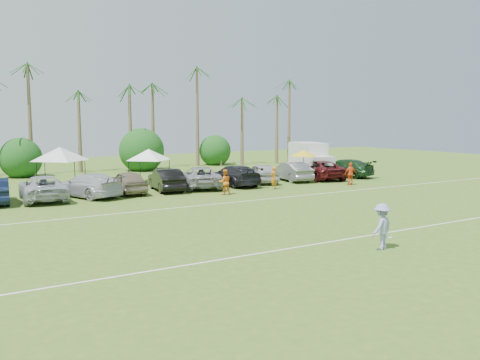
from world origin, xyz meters
TOP-DOWN VIEW (x-y plane):
  - ground at (0.00, 0.00)m, footprint 120.00×120.00m
  - field_lines at (0.00, 8.00)m, footprint 80.00×12.10m
  - palm_tree_4 at (-4.00, 38.00)m, footprint 2.40×2.40m
  - palm_tree_5 at (0.00, 38.00)m, footprint 2.40×2.40m
  - palm_tree_6 at (4.00, 38.00)m, footprint 2.40×2.40m
  - palm_tree_7 at (8.00, 38.00)m, footprint 2.40×2.40m
  - palm_tree_8 at (13.00, 38.00)m, footprint 2.40×2.40m
  - palm_tree_9 at (18.00, 38.00)m, footprint 2.40×2.40m
  - palm_tree_10 at (23.00, 38.00)m, footprint 2.40×2.40m
  - palm_tree_11 at (27.00, 38.00)m, footprint 2.40×2.40m
  - bush_tree_1 at (-6.00, 39.00)m, footprint 4.00×4.00m
  - bush_tree_2 at (6.00, 39.00)m, footprint 4.00×4.00m
  - bush_tree_3 at (16.00, 39.00)m, footprint 4.00×4.00m
  - sideline_player_a at (9.13, 17.98)m, footprint 0.74×0.59m
  - sideline_player_b at (4.32, 17.36)m, footprint 1.07×0.94m
  - sideline_player_c at (16.03, 16.65)m, footprint 1.18×0.72m
  - box_truck at (18.13, 24.32)m, footprint 3.91×6.50m
  - canopy_tent_left at (-4.73, 27.80)m, footprint 4.67×4.67m
  - canopy_tent_right at (2.71, 27.59)m, footprint 4.13×4.13m
  - market_umbrella at (14.86, 21.40)m, footprint 2.43×2.43m
  - frisbee_player at (1.66, -0.15)m, footprint 1.41×1.03m
  - parked_car_2 at (-7.45, 21.52)m, footprint 3.46×6.36m
  - parked_car_3 at (-4.43, 21.41)m, footprint 4.13×6.28m
  - parked_car_4 at (-1.41, 21.73)m, footprint 2.44×5.12m
  - parked_car_5 at (1.60, 21.54)m, footprint 2.66×5.37m
  - parked_car_6 at (4.62, 21.65)m, footprint 4.77×6.68m
  - parked_car_7 at (7.63, 21.46)m, footprint 2.56×5.90m
  - parked_car_8 at (10.65, 21.85)m, footprint 3.39×5.33m
  - parked_car_9 at (13.66, 21.59)m, footprint 2.63×5.36m
  - parked_car_10 at (16.68, 21.32)m, footprint 4.22×6.59m
  - parked_car_11 at (19.69, 21.46)m, footprint 4.15×6.28m

SIDE VIEW (x-z plane):
  - ground at x=0.00m, z-range 0.00..0.00m
  - field_lines at x=0.00m, z-range 0.00..0.01m
  - parked_car_2 at x=-7.45m, z-range 0.00..1.69m
  - parked_car_3 at x=-4.43m, z-range 0.00..1.69m
  - parked_car_4 at x=-1.41m, z-range 0.00..1.69m
  - parked_car_5 at x=1.60m, z-range 0.00..1.69m
  - parked_car_6 at x=4.62m, z-range 0.00..1.69m
  - parked_car_7 at x=7.63m, z-range 0.00..1.69m
  - parked_car_8 at x=10.65m, z-range 0.00..1.69m
  - parked_car_9 at x=13.66m, z-range 0.00..1.69m
  - parked_car_10 at x=16.68m, z-range 0.00..1.69m
  - parked_car_11 at x=19.69m, z-range 0.00..1.69m
  - sideline_player_a at x=9.13m, z-range 0.00..1.77m
  - sideline_player_b at x=4.32m, z-range 0.00..1.84m
  - sideline_player_c at x=16.03m, z-range 0.00..1.88m
  - frisbee_player at x=1.66m, z-range 0.00..1.96m
  - box_truck at x=18.13m, z-range 0.11..3.25m
  - bush_tree_1 at x=-6.00m, z-range -0.20..3.80m
  - bush_tree_2 at x=6.00m, z-range -0.20..3.80m
  - bush_tree_3 at x=16.00m, z-range -0.20..3.80m
  - market_umbrella at x=14.86m, z-range 1.08..3.79m
  - canopy_tent_right at x=2.71m, z-range 1.19..4.54m
  - canopy_tent_left at x=-4.73m, z-range 1.35..5.13m
  - palm_tree_4 at x=-4.00m, z-range 3.03..11.93m
  - palm_tree_8 at x=13.00m, z-range 3.03..11.93m
  - palm_tree_5 at x=0.00m, z-range 3.40..13.30m
  - palm_tree_9 at x=18.00m, z-range 3.40..13.30m
  - palm_tree_6 at x=4.00m, z-range 3.76..14.66m
  - palm_tree_10 at x=23.00m, z-range 3.76..14.66m
  - palm_tree_7 at x=8.00m, z-range 4.11..16.01m
  - palm_tree_11 at x=27.00m, z-range 4.11..16.01m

